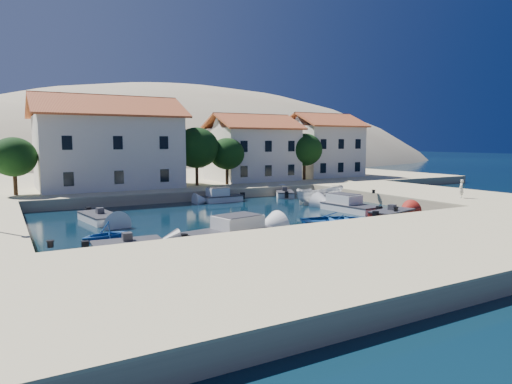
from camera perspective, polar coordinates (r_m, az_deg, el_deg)
ground at (r=27.94m, az=6.78°, el=-5.90°), size 400.00×400.00×0.00m
quay_south at (r=23.38m, az=15.57°, el=-7.26°), size 52.00×12.00×1.00m
quay_east at (r=48.97m, az=19.37°, el=-0.35°), size 11.00×20.00×1.00m
quay_north at (r=62.93m, az=-12.50°, el=1.27°), size 80.00×36.00×1.00m
hills at (r=153.04m, az=-14.96°, el=-4.91°), size 254.00×176.00×99.00m
building_left at (r=51.04m, az=-18.00°, el=6.07°), size 14.70×9.45×9.70m
building_mid at (r=58.27m, az=-0.48°, el=5.68°), size 10.50×8.40×8.30m
building_right at (r=65.71m, az=8.34°, el=5.91°), size 9.45×8.40×8.80m
trees at (r=51.79m, az=-5.87°, el=5.13°), size 37.30×5.30×6.45m
bollards at (r=32.43m, az=6.78°, el=-2.13°), size 29.36×9.56×0.30m
motorboat_grey_sw at (r=25.59m, az=-15.78°, el=-6.56°), size 3.70×1.77×1.25m
cabin_cruiser_south at (r=27.60m, az=-3.48°, el=-5.01°), size 5.73×3.36×1.60m
rowboat_south at (r=32.50m, az=10.31°, el=-4.23°), size 6.18×5.30×1.08m
motorboat_red_se at (r=36.88m, az=16.62°, el=-2.67°), size 4.44×2.85×1.25m
cabin_cruiser_east at (r=39.39m, az=11.69°, el=-1.71°), size 2.65×5.38×1.60m
boat_east at (r=43.53m, az=7.98°, el=-1.51°), size 5.13×2.69×1.89m
motorboat_white_ne at (r=49.03m, az=3.59°, el=-0.24°), size 3.27×4.10×1.25m
rowboat_west at (r=27.73m, az=-18.25°, el=-6.28°), size 3.45×3.20×1.50m
motorboat_white_west at (r=35.53m, az=-18.90°, el=-3.09°), size 2.63×4.75×1.25m
cabin_cruiser_north at (r=44.85m, az=-4.19°, el=-0.62°), size 3.88×1.74×1.60m
pedestrian at (r=43.47m, az=24.27°, el=0.38°), size 0.70×0.68×1.62m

